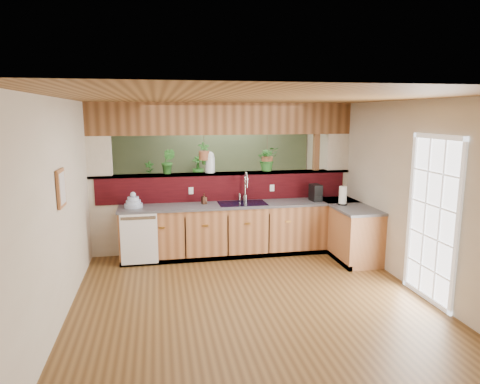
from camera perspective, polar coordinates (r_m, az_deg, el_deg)
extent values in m
cube|color=brown|center=(6.61, -0.17, -11.00)|extent=(4.60, 7.00, 0.01)
cube|color=brown|center=(6.15, -0.19, 12.16)|extent=(4.60, 7.00, 0.01)
cube|color=beige|center=(9.68, -4.08, 3.78)|extent=(4.60, 0.02, 2.60)
cube|color=beige|center=(3.00, 12.71, -11.56)|extent=(4.60, 0.02, 2.60)
cube|color=beige|center=(6.25, -21.37, -0.56)|extent=(0.02, 7.00, 2.60)
cube|color=beige|center=(7.05, 18.52, 0.79)|extent=(0.02, 7.00, 2.60)
cube|color=beige|center=(7.68, -2.07, -2.67)|extent=(4.60, 0.15, 1.35)
cube|color=#36070B|center=(7.51, -1.99, 0.54)|extent=(4.40, 0.02, 0.45)
cube|color=brown|center=(7.55, -2.10, 2.48)|extent=(4.60, 0.21, 0.04)
cube|color=brown|center=(7.48, -2.15, 9.74)|extent=(4.60, 0.15, 0.55)
cube|color=beige|center=(7.49, -18.26, 4.43)|extent=(0.40, 0.15, 0.70)
cube|color=beige|center=(8.11, 12.77, 5.12)|extent=(0.40, 0.15, 0.70)
cube|color=brown|center=(8.00, 10.02, 2.26)|extent=(0.10, 0.10, 2.60)
cube|color=brown|center=(7.55, -2.10, 2.48)|extent=(4.60, 0.21, 0.04)
cube|color=brown|center=(7.48, -2.15, 9.74)|extent=(4.60, 0.15, 0.55)
cube|color=#546545|center=(9.66, -4.07, 3.77)|extent=(4.55, 0.02, 2.55)
cube|color=#975C34|center=(7.43, 0.31, -5.07)|extent=(4.10, 0.60, 0.86)
cube|color=#49494E|center=(7.32, 0.31, -1.67)|extent=(4.14, 0.64, 0.04)
cube|color=#975C34|center=(7.56, 14.15, -5.11)|extent=(0.60, 1.48, 0.86)
cube|color=#49494E|center=(7.46, 14.30, -1.77)|extent=(0.64, 1.52, 0.04)
cube|color=#975C34|center=(7.94, 12.82, -4.30)|extent=(0.60, 0.60, 0.86)
cube|color=#49494E|center=(7.84, 12.95, -1.12)|extent=(0.64, 0.64, 0.04)
cube|color=black|center=(7.29, 0.73, -8.58)|extent=(4.10, 0.06, 0.08)
cube|color=black|center=(7.57, 12.15, -8.10)|extent=(0.06, 1.48, 0.08)
cube|color=white|center=(6.99, -13.29, -6.17)|extent=(0.58, 0.02, 0.82)
cube|color=#B7B7B2|center=(6.89, -13.42, -3.41)|extent=(0.54, 0.01, 0.05)
cube|color=black|center=(7.32, 0.31, -1.63)|extent=(0.82, 0.50, 0.03)
cube|color=black|center=(7.30, -1.15, -2.35)|extent=(0.34, 0.40, 0.16)
cube|color=black|center=(7.37, 1.76, -2.22)|extent=(0.34, 0.40, 0.16)
cube|color=white|center=(6.01, 24.20, -3.63)|extent=(0.06, 1.02, 2.16)
cube|color=#975C34|center=(5.43, -22.76, 0.46)|extent=(0.03, 0.35, 0.45)
cube|color=silver|center=(5.43, -22.60, 0.47)|extent=(0.01, 0.27, 0.37)
cylinder|color=#B7B7B2|center=(7.51, 0.69, -0.77)|extent=(0.08, 0.08, 0.11)
cylinder|color=#B7B7B2|center=(7.48, 0.69, 0.74)|extent=(0.03, 0.03, 0.31)
torus|color=#B7B7B2|center=(7.38, 0.81, 1.83)|extent=(0.23, 0.09, 0.23)
cylinder|color=#B7B7B2|center=(7.29, 0.97, 1.11)|extent=(0.03, 0.03, 0.13)
cylinder|color=#B7B7B2|center=(7.49, -0.06, -0.63)|extent=(0.03, 0.03, 0.11)
cylinder|color=#A5B5D5|center=(7.20, -14.02, -1.75)|extent=(0.30, 0.30, 0.06)
cylinder|color=#A5B5D5|center=(7.19, -14.04, -1.29)|extent=(0.24, 0.24, 0.06)
cylinder|color=#A5B5D5|center=(7.18, -14.06, -0.85)|extent=(0.19, 0.19, 0.06)
sphere|color=#A5B5D5|center=(7.17, -14.08, -0.34)|extent=(0.09, 0.09, 0.09)
imported|color=#331D12|center=(7.28, -4.81, -0.89)|extent=(0.10, 0.10, 0.18)
cube|color=black|center=(7.62, 10.05, -0.08)|extent=(0.16, 0.25, 0.29)
cube|color=black|center=(7.56, 10.26, -0.92)|extent=(0.14, 0.10, 0.10)
cylinder|color=silver|center=(7.58, 10.19, -0.59)|extent=(0.08, 0.08, 0.08)
cylinder|color=black|center=(7.40, 13.50, -1.58)|extent=(0.16, 0.16, 0.02)
cylinder|color=#B7B7B2|center=(7.37, 13.55, -0.39)|extent=(0.02, 0.02, 0.33)
cylinder|color=white|center=(7.37, 13.55, -0.39)|extent=(0.13, 0.13, 0.29)
cylinder|color=silver|center=(7.50, -4.03, 3.63)|extent=(0.17, 0.17, 0.28)
sphere|color=silver|center=(7.48, -4.04, 4.83)|extent=(0.15, 0.15, 0.15)
imported|color=#256021|center=(7.44, -9.55, 4.05)|extent=(0.29, 0.26, 0.43)
imported|color=#256021|center=(7.68, 3.55, 4.21)|extent=(0.24, 0.24, 0.39)
cylinder|color=brown|center=(7.45, -4.83, 6.46)|extent=(0.01, 0.01, 0.29)
cylinder|color=brown|center=(7.47, -4.81, 4.88)|extent=(0.18, 0.18, 0.16)
imported|color=#256021|center=(7.45, -4.84, 6.69)|extent=(0.23, 0.18, 0.39)
cylinder|color=brown|center=(7.66, 3.66, 6.12)|extent=(0.01, 0.01, 0.42)
cylinder|color=brown|center=(7.69, 3.63, 4.12)|extent=(0.20, 0.20, 0.17)
imported|color=#256021|center=(7.66, 3.66, 5.99)|extent=(0.47, 0.44, 0.43)
cube|color=black|center=(9.50, -8.11, -1.31)|extent=(1.61, 0.47, 1.07)
imported|color=#256021|center=(9.37, -11.99, 2.89)|extent=(0.21, 0.15, 0.38)
imported|color=#256021|center=(9.40, -5.62, 3.37)|extent=(0.32, 0.32, 0.47)
imported|color=#256021|center=(8.49, 0.71, -3.74)|extent=(0.69, 0.62, 0.67)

